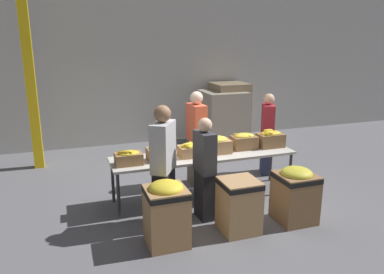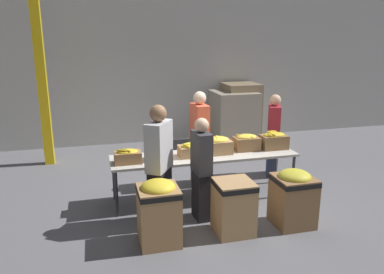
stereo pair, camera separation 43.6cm
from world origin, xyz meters
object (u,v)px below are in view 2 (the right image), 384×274
Objects in this scene: volunteer_3 at (201,170)px; banana_box_4 at (246,142)px; banana_box_2 at (192,149)px; volunteer_0 at (273,136)px; banana_box_5 at (274,140)px; donation_bin_2 at (293,196)px; sorting_table at (205,157)px; banana_box_1 at (159,152)px; banana_box_0 at (128,156)px; volunteer_2 at (199,139)px; pallet_stack_1 at (240,113)px; donation_bin_1 at (234,205)px; support_pillar at (41,70)px; pallet_stack_0 at (234,118)px; donation_bin_0 at (159,210)px; volunteer_1 at (159,167)px; banana_box_3 at (217,145)px.

banana_box_4 is at bearing -56.24° from volunteer_3.
volunteer_0 reaches higher than banana_box_2.
donation_bin_2 is at bearing -103.33° from banana_box_5.
donation_bin_2 reaches higher than sorting_table.
banana_box_1 is 0.55m from banana_box_2.
donation_bin_2 is (-0.30, -1.25, -0.47)m from banana_box_5.
volunteer_2 is at bearing 28.32° from banana_box_0.
donation_bin_2 is 0.56× the size of pallet_stack_1.
volunteer_2 reaches higher than volunteer_3.
sorting_table is 0.74m from volunteer_3.
banana_box_5 is at bearing 46.08° from donation_bin_1.
volunteer_2 is 1.38m from volunteer_3.
banana_box_0 is 2.53m from banana_box_5.
banana_box_4 reaches higher than donation_bin_1.
banana_box_1 reaches higher than donation_bin_2.
support_pillar is 2.66× the size of pallet_stack_1.
pallet_stack_0 is (2.95, 3.17, -0.22)m from banana_box_0.
banana_box_4 is 0.28× the size of pallet_stack_1.
support_pillar is at bearing -171.88° from pallet_stack_1.
pallet_stack_0 is 0.88× the size of pallet_stack_1.
donation_bin_0 is 1.05× the size of donation_bin_2.
pallet_stack_0 is (1.59, 2.43, -0.20)m from volunteer_2.
donation_bin_0 is (-1.08, -1.86, -0.39)m from volunteer_2.
pallet_stack_0 is at bearing 51.78° from banana_box_1.
banana_box_5 is at bearing 76.67° from donation_bin_2.
volunteer_3 reaches higher than pallet_stack_0.
volunteer_2 is 0.43× the size of support_pillar.
pallet_stack_1 reaches higher than pallet_stack_0.
volunteer_0 is at bearing 71.81° from donation_bin_2.
volunteer_1 is at bearing -154.63° from banana_box_4.
donation_bin_2 is (0.96, -1.22, -0.28)m from sorting_table.
banana_box_4 is (0.54, 0.05, -0.00)m from banana_box_3.
pallet_stack_0 is at bearing 80.45° from donation_bin_2.
sorting_table is 4.05× the size of donation_bin_1.
sorting_table is 3.96m from support_pillar.
volunteer_3 reaches higher than donation_bin_0.
banana_box_3 is 3.65m from pallet_stack_1.
support_pillar reaches higher than volunteer_3.
banana_box_5 is (0.49, -0.05, 0.01)m from banana_box_4.
support_pillar is at bearing 33.72° from volunteer_3.
pallet_stack_1 is (2.16, 3.27, -0.14)m from banana_box_2.
banana_box_2 is 1.48m from donation_bin_0.
banana_box_5 is at bearing -37.90° from volunteer_1.
volunteer_3 is (-0.26, -0.69, 0.05)m from sorting_table.
donation_bin_1 is (-1.20, -1.25, -0.51)m from banana_box_5.
banana_box_3 reaches higher than donation_bin_1.
banana_box_4 is at bearing 174.57° from banana_box_5.
volunteer_2 is at bearing -2.80° from volunteer_1.
banana_box_0 is 0.31× the size of pallet_stack_0.
volunteer_0 is 1.83× the size of donation_bin_0.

